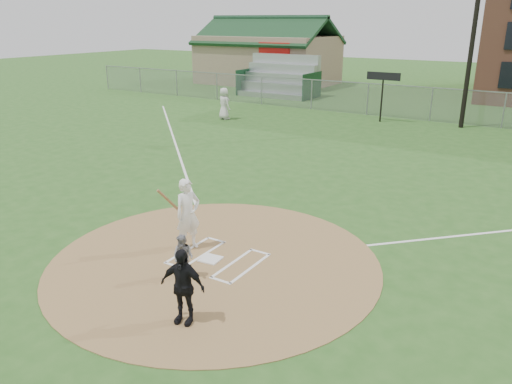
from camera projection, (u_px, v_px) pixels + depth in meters
The scene contains 14 objects.
ground at pixel (215, 262), 12.76m from camera, with size 140.00×140.00×0.00m, color #28551D.
dirt_circle at pixel (215, 261), 12.76m from camera, with size 8.40×8.40×0.02m, color #9A7748.
home_plate at pixel (211, 259), 12.82m from camera, with size 0.50×0.50×0.03m, color white.
foul_line_third at pixel (176, 145), 24.47m from camera, with size 0.10×24.00×0.01m, color white.
catcher at pixel (183, 257), 11.74m from camera, with size 0.54×0.42×1.10m, color gray.
umpire at pixel (182, 286), 9.95m from camera, with size 0.95×0.40×1.62m, color black.
ondeck_player at pixel (224, 104), 30.61m from camera, with size 0.94×0.61×1.92m, color silver.
batters_boxes at pixel (218, 258), 12.87m from camera, with size 2.08×1.88×0.01m.
batter_at_plate at pixel (188, 214), 13.19m from camera, with size 0.80×1.10×1.94m.
outfield_fence at pixel (431, 104), 30.06m from camera, with size 56.08×0.08×2.03m.
bleachers at pixel (278, 76), 39.74m from camera, with size 6.08×3.20×3.20m.
clubhouse at pixel (268, 58), 47.42m from camera, with size 12.20×8.71×6.23m.
light_pole at pixel (477, 4), 26.42m from camera, with size 1.20×0.30×12.22m.
scoreboard_sign at pixel (383, 82), 29.42m from camera, with size 2.00×0.10×2.93m.
Camera 1 is at (6.97, -9.17, 5.87)m, focal length 35.00 mm.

